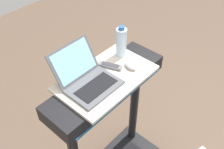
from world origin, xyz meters
name	(u,v)px	position (x,y,z in m)	size (l,w,h in m)	color
desk_board	(106,78)	(0.00, 0.70, 1.14)	(0.64, 0.39, 0.02)	beige
laptop	(88,78)	(-0.12, 0.74, 1.19)	(0.31, 0.34, 0.22)	#515459
computer_mouse	(130,66)	(0.17, 0.64, 1.16)	(0.06, 0.10, 0.03)	#B2B2B7
water_bottle	(121,42)	(0.24, 0.78, 1.26)	(0.07, 0.07, 0.23)	silver
tv_remote	(110,66)	(0.09, 0.75, 1.16)	(0.10, 0.17, 0.02)	slate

